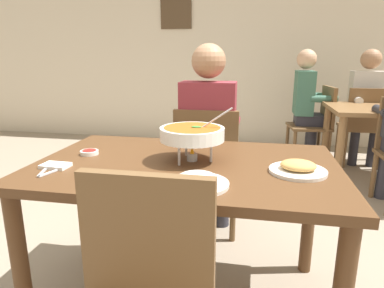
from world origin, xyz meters
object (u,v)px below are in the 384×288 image
(chair_diner_main, at_px, (208,164))
(curry_bowl, at_px, (192,134))
(chair_bg_left, at_px, (364,123))
(patron_bg_left, at_px, (367,100))
(rice_plate, at_px, (198,181))
(appetizer_plate, at_px, (298,168))
(sauce_dish, at_px, (89,152))
(diner_main, at_px, (209,130))
(patron_bg_right, at_px, (307,99))
(dining_table_far, at_px, (382,121))
(dining_table_main, at_px, (186,183))
(chair_bg_right, at_px, (317,120))

(chair_diner_main, distance_m, curry_bowl, 0.79)
(chair_bg_left, bearing_deg, patron_bg_left, 71.86)
(rice_plate, relative_size, appetizer_plate, 1.00)
(curry_bowl, xyz_separation_m, sauce_dish, (-0.53, 0.01, -0.12))
(diner_main, distance_m, rice_plate, 1.04)
(curry_bowl, bearing_deg, chair_bg_left, 59.35)
(appetizer_plate, xyz_separation_m, patron_bg_right, (0.40, 2.70, -0.02))
(sauce_dish, bearing_deg, curry_bowl, -0.78)
(diner_main, xyz_separation_m, curry_bowl, (0.02, -0.73, 0.13))
(dining_table_far, height_order, patron_bg_right, patron_bg_right)
(dining_table_main, distance_m, dining_table_far, 2.57)
(patron_bg_left, bearing_deg, dining_table_far, -91.35)
(patron_bg_left, bearing_deg, patron_bg_right, 179.88)
(chair_bg_left, relative_size, chair_bg_right, 1.00)
(dining_table_far, bearing_deg, sauce_dish, -135.19)
(dining_table_main, relative_size, dining_table_far, 1.39)
(dining_table_main, distance_m, rice_plate, 0.32)
(appetizer_plate, bearing_deg, dining_table_main, 173.87)
(patron_bg_left, bearing_deg, chair_bg_left, -108.14)
(dining_table_main, bearing_deg, patron_bg_left, 59.75)
(sauce_dish, relative_size, dining_table_far, 0.09)
(diner_main, bearing_deg, sauce_dish, -125.01)
(chair_diner_main, distance_m, patron_bg_left, 2.47)
(diner_main, relative_size, curry_bowl, 3.94)
(dining_table_main, relative_size, chair_bg_right, 1.54)
(dining_table_main, xyz_separation_m, curry_bowl, (0.02, 0.03, 0.23))
(diner_main, bearing_deg, curry_bowl, -88.17)
(rice_plate, bearing_deg, dining_table_main, 110.22)
(dining_table_far, bearing_deg, chair_bg_left, 92.72)
(dining_table_main, bearing_deg, appetizer_plate, -6.13)
(appetizer_plate, xyz_separation_m, patron_bg_left, (1.05, 2.70, -0.02))
(sauce_dish, distance_m, chair_bg_right, 2.97)
(rice_plate, bearing_deg, patron_bg_right, 74.92)
(curry_bowl, bearing_deg, chair_diner_main, 91.91)
(chair_diner_main, height_order, chair_bg_left, same)
(dining_table_main, relative_size, diner_main, 1.06)
(rice_plate, relative_size, chair_bg_right, 0.27)
(curry_bowl, relative_size, sauce_dish, 3.69)
(appetizer_plate, bearing_deg, sauce_dish, 174.74)
(rice_plate, bearing_deg, chair_diner_main, 95.86)
(dining_table_far, bearing_deg, curry_bowl, -126.61)
(curry_bowl, height_order, appetizer_plate, curry_bowl)
(rice_plate, height_order, dining_table_far, rice_plate)
(sauce_dish, xyz_separation_m, chair_bg_left, (2.01, 2.50, -0.25))
(dining_table_far, height_order, patron_bg_left, patron_bg_left)
(curry_bowl, relative_size, chair_bg_left, 0.37)
(dining_table_far, height_order, chair_bg_right, chair_bg_right)
(diner_main, xyz_separation_m, chair_bg_right, (1.02, 1.82, -0.24))
(patron_bg_left, bearing_deg, sauce_dish, -128.14)
(patron_bg_right, bearing_deg, appetizer_plate, -98.38)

